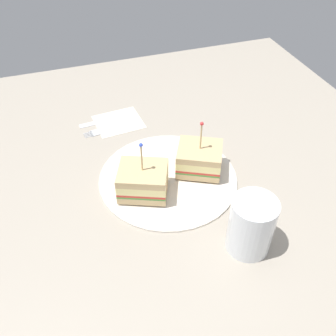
{
  "coord_description": "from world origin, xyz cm",
  "views": [
    {
      "loc": [
        -51.85,
        17.37,
        52.27
      ],
      "look_at": [
        0.0,
        0.0,
        2.88
      ],
      "focal_mm": 40.82,
      "sensor_mm": 36.0,
      "label": 1
    }
  ],
  "objects_px": {
    "napkin": "(119,122)",
    "knife": "(103,121)",
    "sandwich_half_front": "(200,159)",
    "drink_glass": "(251,227)",
    "plate": "(168,177)",
    "fork": "(104,130)",
    "sandwich_half_back": "(143,181)"
  },
  "relations": [
    {
      "from": "sandwich_half_front",
      "to": "napkin",
      "type": "bearing_deg",
      "value": 27.14
    },
    {
      "from": "knife",
      "to": "sandwich_half_back",
      "type": "bearing_deg",
      "value": -174.03
    },
    {
      "from": "sandwich_half_front",
      "to": "fork",
      "type": "distance_m",
      "value": 0.25
    },
    {
      "from": "plate",
      "to": "fork",
      "type": "height_order",
      "value": "plate"
    },
    {
      "from": "sandwich_half_back",
      "to": "knife",
      "type": "xyz_separation_m",
      "value": [
        0.26,
        0.03,
        -0.03
      ]
    },
    {
      "from": "drink_glass",
      "to": "knife",
      "type": "bearing_deg",
      "value": 20.28
    },
    {
      "from": "plate",
      "to": "knife",
      "type": "distance_m",
      "value": 0.25
    },
    {
      "from": "drink_glass",
      "to": "fork",
      "type": "distance_m",
      "value": 0.43
    },
    {
      "from": "sandwich_half_back",
      "to": "drink_glass",
      "type": "distance_m",
      "value": 0.21
    },
    {
      "from": "sandwich_half_front",
      "to": "drink_glass",
      "type": "bearing_deg",
      "value": -177.27
    },
    {
      "from": "sandwich_half_front",
      "to": "fork",
      "type": "xyz_separation_m",
      "value": [
        0.2,
        0.15,
        -0.03
      ]
    },
    {
      "from": "knife",
      "to": "napkin",
      "type": "bearing_deg",
      "value": -111.81
    },
    {
      "from": "sandwich_half_front",
      "to": "fork",
      "type": "bearing_deg",
      "value": 37.3
    },
    {
      "from": "sandwich_half_back",
      "to": "drink_glass",
      "type": "relative_size",
      "value": 1.13
    },
    {
      "from": "fork",
      "to": "knife",
      "type": "bearing_deg",
      "value": -4.79
    },
    {
      "from": "plate",
      "to": "sandwich_half_back",
      "type": "xyz_separation_m",
      "value": [
        -0.03,
        0.06,
        0.03
      ]
    },
    {
      "from": "plate",
      "to": "sandwich_half_front",
      "type": "bearing_deg",
      "value": -91.2
    },
    {
      "from": "plate",
      "to": "sandwich_half_back",
      "type": "bearing_deg",
      "value": 114.12
    },
    {
      "from": "drink_glass",
      "to": "napkin",
      "type": "distance_m",
      "value": 0.43
    },
    {
      "from": "plate",
      "to": "sandwich_half_front",
      "type": "height_order",
      "value": "sandwich_half_front"
    },
    {
      "from": "plate",
      "to": "sandwich_half_front",
      "type": "relative_size",
      "value": 2.4
    },
    {
      "from": "drink_glass",
      "to": "napkin",
      "type": "relative_size",
      "value": 0.95
    },
    {
      "from": "napkin",
      "to": "knife",
      "type": "xyz_separation_m",
      "value": [
        0.01,
        0.04,
        0.0
      ]
    },
    {
      "from": "fork",
      "to": "sandwich_half_back",
      "type": "bearing_deg",
      "value": -172.28
    },
    {
      "from": "drink_glass",
      "to": "sandwich_half_back",
      "type": "bearing_deg",
      "value": 37.98
    },
    {
      "from": "sandwich_half_front",
      "to": "sandwich_half_back",
      "type": "xyz_separation_m",
      "value": [
        -0.02,
        0.12,
        0.0
      ]
    },
    {
      "from": "napkin",
      "to": "knife",
      "type": "relative_size",
      "value": 0.84
    },
    {
      "from": "sandwich_half_front",
      "to": "sandwich_half_back",
      "type": "relative_size",
      "value": 0.99
    },
    {
      "from": "sandwich_half_back",
      "to": "fork",
      "type": "xyz_separation_m",
      "value": [
        0.22,
        0.03,
        -0.03
      ]
    },
    {
      "from": "napkin",
      "to": "fork",
      "type": "xyz_separation_m",
      "value": [
        -0.02,
        0.04,
        0.0
      ]
    },
    {
      "from": "drink_glass",
      "to": "fork",
      "type": "bearing_deg",
      "value": 22.39
    },
    {
      "from": "plate",
      "to": "drink_glass",
      "type": "bearing_deg",
      "value": -159.04
    }
  ]
}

